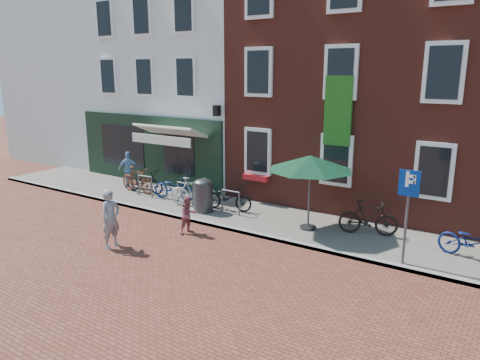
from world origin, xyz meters
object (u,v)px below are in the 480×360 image
Objects in this scene: parasol at (310,160)px; bicycle_2 at (174,188)px; bicycle_3 at (194,191)px; bicycle_5 at (368,218)px; bicycle_1 at (137,180)px; bicycle_4 at (228,197)px; woman at (111,219)px; bicycle_0 at (145,181)px; parking_sign at (408,201)px; bicycle_6 at (473,242)px; cafe_person at (129,169)px; litter_bin at (203,193)px; boy at (188,215)px.

parasol reaches higher than bicycle_2.
bicycle_3 is (-4.51, 0.00, -1.64)m from parasol.
bicycle_1 is at bearing 74.72° from bicycle_5.
parasol is at bearing -103.74° from bicycle_4.
bicycle_1 is at bearing 178.79° from parasol.
bicycle_0 is at bearing 34.40° from woman.
bicycle_0 is at bearing 172.56° from parking_sign.
woman reaches higher than bicycle_6.
parking_sign is 8.86m from bicycle_2.
bicycle_0 is at bearing 177.70° from parasol.
bicycle_2 is (1.94, -0.01, -0.05)m from bicycle_1.
parking_sign is 7.89m from woman.
cafe_person is 13.02m from bicycle_6.
bicycle_2 is at bearing 55.99° from bicycle_3.
parasol reaches higher than bicycle_0.
bicycle_1 is 1.00× the size of bicycle_5.
bicycle_4 is 1.03× the size of bicycle_5.
cafe_person is (-4.68, 0.98, 0.11)m from litter_bin.
boy reaches higher than bicycle_0.
woman is at bearing 171.22° from boy.
boy is 0.68× the size of bicycle_1.
parasol reaches higher than bicycle_3.
bicycle_2 is (-1.79, 0.51, -0.17)m from litter_bin.
bicycle_2 is 10.12m from bicycle_6.
bicycle_5 is at bearing 132.18° from parking_sign.
cafe_person reaches higher than bicycle_6.
litter_bin is at bearing -5.10° from woman.
parasol is at bearing 144.11° from cafe_person.
bicycle_5 is at bearing -86.09° from bicycle_1.
bicycle_5 is (7.28, 0.35, 0.05)m from bicycle_2.
bicycle_3 is 1.37m from bicycle_4.
parking_sign is 3.33m from parasol.
parking_sign is 1.45× the size of woman.
parasol is 1.73× the size of cafe_person.
bicycle_3 is 1.00× the size of bicycle_5.
litter_bin reaches higher than bicycle_2.
bicycle_1 and bicycle_5 have the same top height.
litter_bin is at bearing 106.02° from bicycle_6.
boy is 0.66× the size of bicycle_4.
boy is at bearing -28.53° from woman.
boy reaches higher than bicycle_1.
parking_sign is 7.78m from bicycle_3.
cafe_person is at bearing 75.86° from bicycle_4.
bicycle_0 is 1.00× the size of bicycle_4.
bicycle_0 is at bearing 78.61° from bicycle_2.
cafe_person is at bearing 41.48° from woman.
bicycle_0 is at bearing 57.73° from bicycle_3.
boy is at bearing 121.61° from cafe_person.
parking_sign reaches higher than cafe_person.
bicycle_4 is (2.42, 0.07, 0.00)m from bicycle_2.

